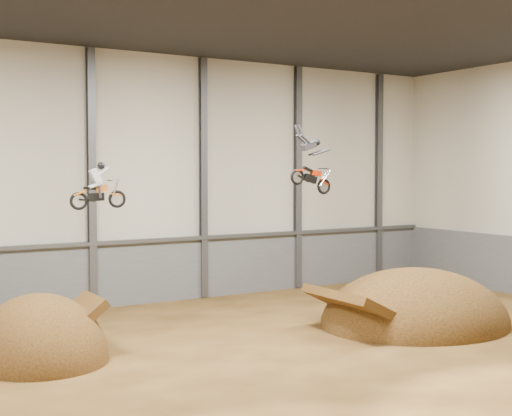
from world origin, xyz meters
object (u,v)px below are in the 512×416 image
Objects in this scene: takeoff_ramp at (40,360)px; fmx_rider_b at (309,161)px; landing_ramp at (415,325)px; fmx_rider_a at (98,184)px.

takeoff_ramp is 2.07× the size of fmx_rider_b.
takeoff_ramp is at bearing 167.16° from fmx_rider_b.
fmx_rider_b is (-5.98, 0.47, 7.89)m from landing_ramp.
fmx_rider_b is (11.23, -2.38, 7.89)m from takeoff_ramp.
fmx_rider_b is (8.71, -2.56, 0.97)m from fmx_rider_a.
takeoff_ramp is 7.36m from fmx_rider_a.
fmx_rider_a is at bearing 4.05° from takeoff_ramp.
takeoff_ramp is at bearing -170.08° from fmx_rider_a.
takeoff_ramp is at bearing 170.57° from landing_ramp.
landing_ramp is 9.91m from fmx_rider_b.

